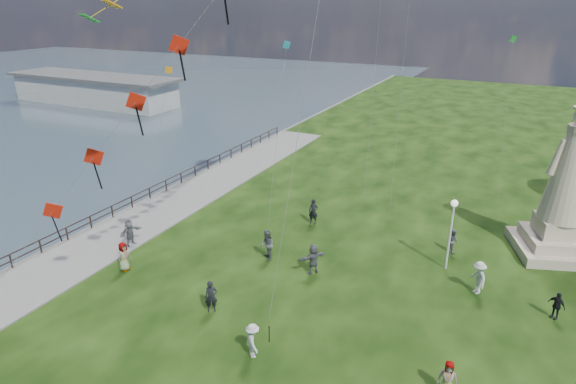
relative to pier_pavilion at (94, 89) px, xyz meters
The scene contains 17 objects.
waterfront 49.44m from the pier_pavilion, 41.92° to the right, with size 200.00×200.00×1.51m.
pier_pavilion is the anchor object (origin of this frame).
statue 68.64m from the pier_pavilion, 20.02° to the right, with size 5.80×5.80×9.27m.
lamppost 65.31m from the pier_pavilion, 25.86° to the right, with size 0.41×0.41×4.41m.
person_0 61.89m from the pier_pavilion, 38.09° to the right, with size 0.63×0.41×1.73m, color black.
person_1 58.42m from the pier_pavilion, 33.51° to the right, with size 0.94×0.58×1.94m, color #595960.
person_2 65.95m from the pier_pavilion, 37.52° to the right, with size 1.08×0.56×1.68m, color silver.
person_4 71.73m from the pier_pavilion, 32.59° to the right, with size 0.77×0.48×1.59m, color #595960.
person_5 52.92m from the pier_pavilion, 40.93° to the right, with size 1.64×0.71×1.77m, color #595960.
person_6 55.79m from the pier_pavilion, 28.12° to the right, with size 0.68×0.44×1.86m, color black.
person_7 64.31m from the pier_pavilion, 24.02° to the right, with size 0.75×0.46×1.55m, color #595960.
person_8 67.88m from the pier_pavilion, 26.60° to the right, with size 1.22×0.63×1.89m, color silver.
person_9 71.55m from the pier_pavilion, 25.71° to the right, with size 0.87×0.44×1.48m, color black.
person_10 55.88m from the pier_pavilion, 41.59° to the right, with size 0.87×0.54×1.79m, color #595960.
person_11 61.19m from the pier_pavilion, 32.03° to the right, with size 1.71×0.74×1.85m, color #595960.
red_kite_train 58.42m from the pier_pavilion, 40.28° to the right, with size 9.50×9.35×15.96m.
small_kites 57.26m from the pier_pavilion, 20.02° to the right, with size 29.73×19.12×25.48m.
Camera 1 is at (9.39, -13.01, 14.85)m, focal length 30.00 mm.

